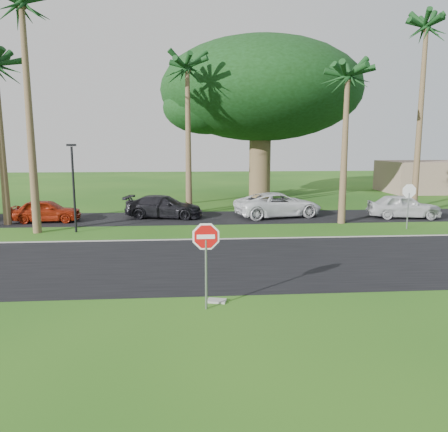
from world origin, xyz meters
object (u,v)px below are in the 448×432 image
car_red (46,211)px  stop_sign_far (409,197)px  stop_sign_near (206,248)px  car_dark (164,207)px  car_minivan (278,205)px  car_pickup (404,206)px

car_red → stop_sign_far: bearing=-102.1°
stop_sign_near → car_dark: 15.85m
car_dark → car_minivan: car_minivan is taller
stop_sign_near → car_pickup: stop_sign_near is taller
stop_sign_near → car_red: stop_sign_near is taller
car_red → stop_sign_near: bearing=-150.3°
car_minivan → car_pickup: size_ratio=1.27×
car_red → car_pickup: bearing=-92.6°
stop_sign_near → car_minivan: size_ratio=0.47×
stop_sign_far → car_red: bearing=-10.3°
stop_sign_near → car_red: (-9.02, 14.73, -1.10)m
stop_sign_near → car_minivan: (5.21, 15.53, -1.00)m
car_dark → car_pickup: (15.10, -1.23, 0.04)m
stop_sign_far → car_pickup: (1.52, 3.45, -1.03)m
car_pickup → stop_sign_near: bearing=147.1°
car_dark → car_minivan: bearing=-81.1°
car_red → car_minivan: size_ratio=0.71×
car_dark → car_minivan: 7.30m
stop_sign_near → car_pickup: 19.47m
car_red → car_minivan: bearing=-88.6°
car_minivan → car_pickup: (7.81, -1.08, -0.03)m
stop_sign_near → stop_sign_far: 15.91m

